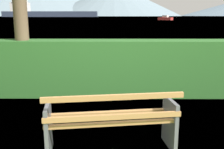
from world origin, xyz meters
The scene contains 7 objects.
ground_plane centered at (0.00, 0.00, 0.00)m, with size 1400.00×1400.00×0.00m, color #567A38.
water_surface centered at (0.00, 309.84, 0.00)m, with size 620.00×620.00×0.00m, color #7A99A8.
park_bench centered at (0.01, -0.06, 0.43)m, with size 1.77×0.81×0.87m.
hedge_row centered at (0.00, 2.59, 0.62)m, with size 7.11×0.72×1.24m, color #285B23.
cargo_ship_large centered at (-72.00, 272.49, 4.70)m, with size 94.55×13.12×16.82m.
fishing_boat_near centered at (18.46, 94.90, 0.63)m, with size 5.22×4.92×1.70m.
distant_hills centered at (-67.87, 586.39, 33.24)m, with size 844.81×434.38×74.70m.
Camera 1 is at (0.05, -3.33, 1.79)m, focal length 42.73 mm.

